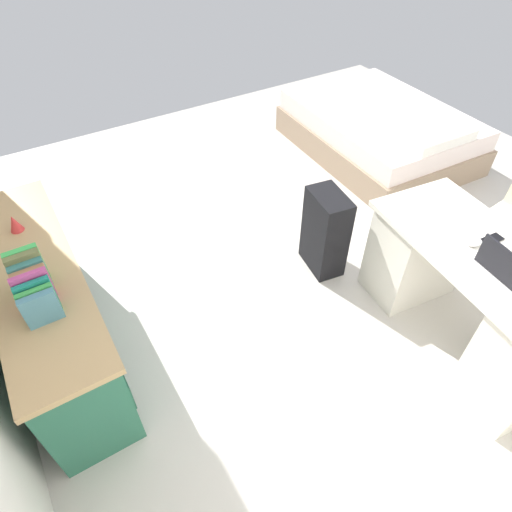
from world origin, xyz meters
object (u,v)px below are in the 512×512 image
object	(u,v)px
computer_mouse	(475,243)
cell_phone_by_mouse	(492,239)
credenza	(52,310)
laptop	(507,269)
bed	(379,131)
suitcase_black	(325,232)
desk	(469,296)
figurine_small	(14,223)

from	to	relation	value
computer_mouse	cell_phone_by_mouse	bearing A→B (deg)	-95.36
credenza	laptop	xyz separation A→B (m)	(-1.44, -2.20, 0.44)
bed	cell_phone_by_mouse	size ratio (longest dim) A/B	14.48
bed	suitcase_black	world-z (taller)	suitcase_black
desk	figurine_small	bearing A→B (deg)	53.44
desk	credenza	size ratio (longest dim) A/B	0.84
suitcase_black	laptop	distance (m)	1.28
desk	suitcase_black	bearing A→B (deg)	18.76
credenza	laptop	size ratio (longest dim) A/B	5.38
bed	figurine_small	size ratio (longest dim) A/B	17.90
laptop	credenza	bearing A→B (deg)	56.74
bed	computer_mouse	world-z (taller)	computer_mouse
credenza	cell_phone_by_mouse	bearing A→B (deg)	-116.92
suitcase_black	cell_phone_by_mouse	size ratio (longest dim) A/B	4.96
laptop	computer_mouse	xyz separation A→B (m)	(0.25, -0.07, -0.03)
laptop	figurine_small	xyz separation A→B (m)	(1.84, 2.20, -0.02)
laptop	cell_phone_by_mouse	distance (m)	0.30
bed	desk	bearing A→B (deg)	149.33
cell_phone_by_mouse	laptop	bearing A→B (deg)	143.21
credenza	bed	bearing A→B (deg)	-77.05
laptop	computer_mouse	world-z (taller)	laptop
desk	bed	bearing A→B (deg)	-30.67
laptop	cell_phone_by_mouse	size ratio (longest dim) A/B	2.46
suitcase_black	cell_phone_by_mouse	world-z (taller)	cell_phone_by_mouse
figurine_small	bed	bearing A→B (deg)	-83.27
computer_mouse	figurine_small	world-z (taller)	figurine_small
laptop	bed	bearing A→B (deg)	-30.53
laptop	figurine_small	distance (m)	2.87
credenza	figurine_small	xyz separation A→B (m)	(0.40, 0.00, 0.42)
desk	laptop	bearing A→B (deg)	151.63
desk	computer_mouse	distance (m)	0.39
suitcase_black	credenza	bearing A→B (deg)	90.88
bed	suitcase_black	xyz separation A→B (m)	(-1.09, 1.60, 0.09)
desk	credenza	bearing A→B (deg)	60.37
cell_phone_by_mouse	figurine_small	world-z (taller)	figurine_small
bed	figurine_small	xyz separation A→B (m)	(-0.42, 3.53, 0.54)
computer_mouse	figurine_small	bearing A→B (deg)	62.18
suitcase_black	cell_phone_by_mouse	distance (m)	1.13
credenza	suitcase_black	bearing A→B (deg)	-98.27
bed	computer_mouse	size ratio (longest dim) A/B	19.69
figurine_small	cell_phone_by_mouse	bearing A→B (deg)	-123.90
figurine_small	credenza	bearing A→B (deg)	-179.78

